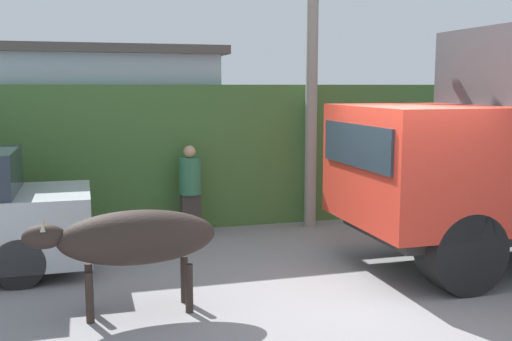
{
  "coord_description": "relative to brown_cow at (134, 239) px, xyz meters",
  "views": [
    {
      "loc": [
        -3.53,
        -6.59,
        2.58
      ],
      "look_at": [
        -1.53,
        0.37,
        1.55
      ],
      "focal_mm": 42.0,
      "sensor_mm": 36.0,
      "label": 1
    }
  ],
  "objects": [
    {
      "name": "ground_plane",
      "position": [
        3.04,
        -0.11,
        -0.87
      ],
      "size": [
        60.0,
        60.0,
        0.0
      ],
      "primitive_type": "plane",
      "color": "gray"
    },
    {
      "name": "pedestrian_on_hill",
      "position": [
        1.23,
        3.39,
        -0.02
      ],
      "size": [
        0.39,
        0.39,
        1.57
      ],
      "rotation": [
        0.0,
        0.0,
        3.18
      ],
      "color": "#38332D",
      "rests_on": "ground_plane"
    },
    {
      "name": "hillside_embankment",
      "position": [
        3.04,
        7.05,
        0.43
      ],
      "size": [
        32.0,
        6.47,
        2.6
      ],
      "color": "#426B33",
      "rests_on": "ground_plane"
    },
    {
      "name": "building_backdrop",
      "position": [
        -0.06,
        5.37,
        0.8
      ],
      "size": [
        4.37,
        2.7,
        3.31
      ],
      "color": "#99ADB7",
      "rests_on": "ground_plane"
    },
    {
      "name": "brown_cow",
      "position": [
        0.0,
        0.0,
        0.0
      ],
      "size": [
        2.12,
        0.62,
        1.19
      ],
      "rotation": [
        0.0,
        0.0,
        -0.07
      ],
      "color": "#2D231E",
      "rests_on": "ground_plane"
    },
    {
      "name": "utility_pole",
      "position": [
        3.47,
        3.46,
        2.07
      ],
      "size": [
        0.9,
        0.21,
        5.63
      ],
      "color": "gray",
      "rests_on": "ground_plane"
    }
  ]
}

